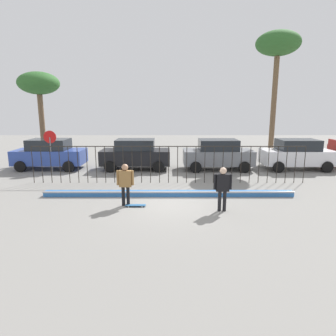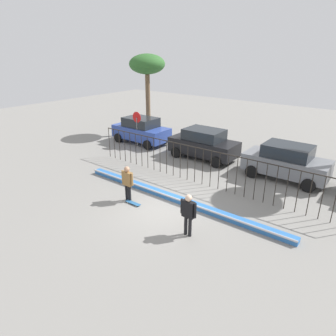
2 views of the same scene
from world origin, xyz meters
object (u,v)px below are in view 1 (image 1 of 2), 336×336
object	(u,v)px
parked_car_blue	(49,154)
parked_car_black	(135,154)
skateboarder	(124,181)
palm_tree_short	(38,85)
parked_car_gray	(217,154)
palm_tree_tall	(276,48)
parked_car_white	(296,154)
camera_operator	(222,185)
skateboard	(134,205)
stop_sign	(49,145)

from	to	relation	value
parked_car_blue	parked_car_black	xyz separation A→B (m)	(5.45, -0.10, 0.00)
skateboarder	palm_tree_short	size ratio (longest dim) A/B	0.27
parked_car_gray	palm_tree_tall	bearing A→B (deg)	32.78
parked_car_blue	palm_tree_tall	distance (m)	16.54
skateboarder	parked_car_white	bearing A→B (deg)	65.66
parked_car_white	palm_tree_short	bearing A→B (deg)	174.90
parked_car_white	palm_tree_tall	world-z (taller)	palm_tree_tall
camera_operator	palm_tree_tall	xyz separation A→B (m)	(5.33, 10.33, 6.77)
skateboard	parked_car_white	xyz separation A→B (m)	(9.39, 7.16, 0.91)
parked_car_white	palm_tree_short	world-z (taller)	palm_tree_short
skateboarder	parked_car_gray	bearing A→B (deg)	85.44
parked_car_blue	palm_tree_short	distance (m)	5.09
parked_car_blue	parked_car_white	bearing A→B (deg)	-2.61
parked_car_blue	parked_car_gray	world-z (taller)	same
palm_tree_tall	skateboard	bearing A→B (deg)	-131.31
skateboarder	skateboard	bearing A→B (deg)	13.53
parked_car_blue	palm_tree_short	xyz separation A→B (m)	(-1.31, 2.32, 4.34)
parked_car_gray	skateboarder	bearing A→B (deg)	-124.49
parked_car_blue	parked_car_gray	size ratio (longest dim) A/B	1.00
parked_car_blue	parked_car_gray	xyz separation A→B (m)	(10.62, -0.19, 0.00)
parked_car_blue	palm_tree_short	world-z (taller)	palm_tree_short
parked_car_gray	parked_car_blue	bearing A→B (deg)	178.95
palm_tree_tall	palm_tree_short	world-z (taller)	palm_tree_tall
parked_car_blue	stop_sign	xyz separation A→B (m)	(0.43, -0.86, 0.64)
parked_car_gray	parked_car_white	bearing A→B (deg)	0.45
skateboarder	parked_car_blue	world-z (taller)	parked_car_blue
palm_tree_short	parked_car_gray	bearing A→B (deg)	-11.87
parked_car_gray	parked_car_white	xyz separation A→B (m)	(4.97, 0.04, 0.00)
camera_operator	parked_car_blue	distance (m)	12.31
parked_car_black	skateboard	bearing A→B (deg)	-86.27
parked_car_gray	palm_tree_tall	size ratio (longest dim) A/B	0.48
parked_car_white	palm_tree_tall	bearing A→B (deg)	108.45
skateboarder	palm_tree_tall	world-z (taller)	palm_tree_tall
skateboarder	parked_car_blue	bearing A→B (deg)	158.84
palm_tree_tall	palm_tree_short	bearing A→B (deg)	-179.20
palm_tree_tall	palm_tree_short	size ratio (longest dim) A/B	1.43
skateboard	parked_car_blue	distance (m)	9.63
stop_sign	palm_tree_short	world-z (taller)	palm_tree_short
palm_tree_tall	parked_car_blue	bearing A→B (deg)	-170.29
palm_tree_tall	stop_sign	bearing A→B (deg)	-166.75
skateboarder	parked_car_black	xyz separation A→B (m)	(-0.36, 7.10, -0.04)
camera_operator	parked_car_white	distance (m)	9.76
parked_car_gray	stop_sign	bearing A→B (deg)	-176.28
palm_tree_short	camera_operator	bearing A→B (deg)	-43.01
camera_operator	stop_sign	world-z (taller)	stop_sign
parked_car_black	stop_sign	bearing A→B (deg)	-173.64
stop_sign	palm_tree_short	distance (m)	5.17
camera_operator	palm_tree_short	world-z (taller)	palm_tree_short
stop_sign	palm_tree_short	size ratio (longest dim) A/B	0.40
parked_car_gray	palm_tree_tall	world-z (taller)	palm_tree_tall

